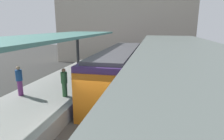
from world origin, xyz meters
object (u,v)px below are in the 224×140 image
Objects in this scene: litter_bin at (179,85)px; passenger_mid_platform at (64,82)px; passenger_near_bench at (19,80)px; platform_bench at (184,98)px; platform_sign at (178,115)px; commuter_train at (120,70)px.

passenger_mid_platform reaches higher than litter_bin.
passenger_near_bench is at bearing -171.39° from passenger_mid_platform.
passenger_near_bench reaches higher than litter_bin.
platform_bench reaches higher than litter_bin.
platform_bench is 9.07m from passenger_near_bench.
litter_bin is 0.46× the size of passenger_near_bench.
litter_bin is (0.94, 6.72, -1.22)m from platform_sign.
commuter_train reaches higher than platform_sign.
platform_sign reaches higher than litter_bin.
litter_bin is 9.52m from passenger_near_bench.
platform_sign is 7.20m from passenger_mid_platform.
platform_sign is 9.18m from passenger_near_bench.
commuter_train is 8.13× the size of platform_bench.
passenger_mid_platform is (2.60, 0.39, -0.05)m from passenger_near_bench.
platform_sign is at bearing -26.47° from passenger_near_bench.
litter_bin is at bearing 16.10° from passenger_near_bench.
passenger_near_bench is at bearing -138.01° from commuter_train.
commuter_train is 5.15× the size of platform_sign.
platform_bench is (3.97, -4.23, -0.26)m from commuter_train.
commuter_train is 6.84m from passenger_near_bench.
platform_bench is 0.80× the size of passenger_near_bench.
platform_sign reaches higher than platform_bench.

